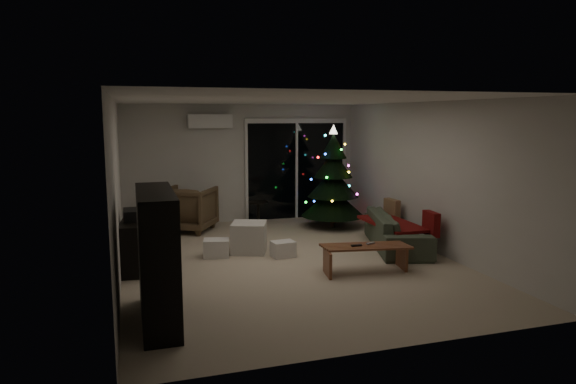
{
  "coord_description": "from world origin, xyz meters",
  "views": [
    {
      "loc": [
        -2.32,
        -7.49,
        2.28
      ],
      "look_at": [
        0.1,
        0.3,
        1.05
      ],
      "focal_mm": 32.0,
      "sensor_mm": 36.0,
      "label": 1
    }
  ],
  "objects_px": {
    "media_cabinet": "(138,244)",
    "sofa": "(397,231)",
    "bookshelf": "(140,258)",
    "armchair": "(188,209)",
    "coffee_table": "(365,259)",
    "christmas_tree": "(333,177)"
  },
  "relations": [
    {
      "from": "coffee_table",
      "to": "armchair",
      "type": "bearing_deg",
      "value": 131.36
    },
    {
      "from": "bookshelf",
      "to": "sofa",
      "type": "xyz_separation_m",
      "value": [
        4.3,
        2.07,
        -0.44
      ]
    },
    {
      "from": "bookshelf",
      "to": "sofa",
      "type": "height_order",
      "value": "bookshelf"
    },
    {
      "from": "bookshelf",
      "to": "armchair",
      "type": "xyz_separation_m",
      "value": [
        1.0,
        4.46,
        -0.29
      ]
    },
    {
      "from": "media_cabinet",
      "to": "armchair",
      "type": "relative_size",
      "value": 1.22
    },
    {
      "from": "media_cabinet",
      "to": "bookshelf",
      "type": "bearing_deg",
      "value": -83.22
    },
    {
      "from": "sofa",
      "to": "armchair",
      "type": "bearing_deg",
      "value": 70.63
    },
    {
      "from": "bookshelf",
      "to": "sofa",
      "type": "relative_size",
      "value": 0.72
    },
    {
      "from": "bookshelf",
      "to": "christmas_tree",
      "type": "xyz_separation_m",
      "value": [
        3.86,
        3.93,
        0.3
      ]
    },
    {
      "from": "media_cabinet",
      "to": "coffee_table",
      "type": "relative_size",
      "value": 0.95
    },
    {
      "from": "bookshelf",
      "to": "armchair",
      "type": "height_order",
      "value": "bookshelf"
    },
    {
      "from": "sofa",
      "to": "coffee_table",
      "type": "relative_size",
      "value": 1.62
    },
    {
      "from": "armchair",
      "to": "sofa",
      "type": "bearing_deg",
      "value": 173.7
    },
    {
      "from": "media_cabinet",
      "to": "sofa",
      "type": "height_order",
      "value": "media_cabinet"
    },
    {
      "from": "sofa",
      "to": "bookshelf",
      "type": "bearing_deg",
      "value": 132.2
    },
    {
      "from": "coffee_table",
      "to": "media_cabinet",
      "type": "bearing_deg",
      "value": 169.1
    },
    {
      "from": "armchair",
      "to": "christmas_tree",
      "type": "xyz_separation_m",
      "value": [
        2.86,
        -0.52,
        0.6
      ]
    },
    {
      "from": "media_cabinet",
      "to": "sofa",
      "type": "xyz_separation_m",
      "value": [
        4.3,
        -0.07,
        -0.07
      ]
    },
    {
      "from": "media_cabinet",
      "to": "sofa",
      "type": "distance_m",
      "value": 4.3
    },
    {
      "from": "bookshelf",
      "to": "armchair",
      "type": "distance_m",
      "value": 4.58
    },
    {
      "from": "coffee_table",
      "to": "christmas_tree",
      "type": "xyz_separation_m",
      "value": [
        0.69,
        2.97,
        0.84
      ]
    },
    {
      "from": "bookshelf",
      "to": "sofa",
      "type": "bearing_deg",
      "value": 20.97
    }
  ]
}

